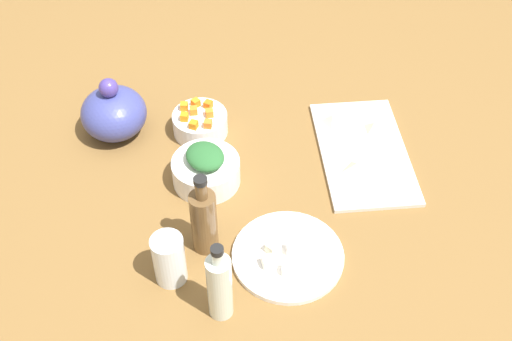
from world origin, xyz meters
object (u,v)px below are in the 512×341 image
Objects in this scene: cutting_board at (363,152)px; drinking_glass_0 at (169,259)px; bowl_carrots at (200,123)px; bottle_1 at (204,220)px; bowl_greens at (206,171)px; bottle_0 at (220,286)px; teapot at (114,112)px; plate_tofu at (288,256)px.

drinking_glass_0 reaches higher than cutting_board.
bottle_1 is at bearing 175.68° from bowl_carrots.
drinking_glass_0 is at bearing 158.34° from bowl_greens.
drinking_glass_0 is at bearing 166.11° from bowl_carrots.
bowl_greens is at bearing -1.88° from bottle_0.
teapot is 42.63cm from bottle_1.
bottle_0 is at bearing 123.84° from plate_tofu.
teapot is 1.52× the size of drinking_glass_0.
bottle_1 is (-21.08, 40.18, 7.84)cm from cutting_board.
bowl_greens is at bearing 94.04° from cutting_board.
cutting_board is 46.05cm from bottle_1.
teapot is (17.64, 57.90, 5.72)cm from cutting_board.
cutting_board is 40.16cm from bowl_carrots.
teapot is at bearing 37.25° from plate_tofu.
plate_tofu is at bearing -161.71° from bowl_carrots.
bottle_1 is (-35.21, 2.66, 5.63)cm from bowl_carrots.
bottle_1 reaches higher than cutting_board.
bottle_0 is 13.19cm from drinking_glass_0.
cutting_board is 1.55× the size of plate_tofu.
teapot is at bearing 24.58° from bottle_1.
bowl_greens is 1.15× the size of bowl_carrots.
bottle_0 reaches higher than bowl_carrots.
teapot is at bearing 12.44° from drinking_glass_0.
bottle_1 is (-18.40, 2.25, 5.23)cm from bowl_greens.
bottle_1 is (5.98, 16.27, 7.74)cm from plate_tofu.
bowl_carrots is 20.97cm from teapot.
plate_tofu is 1.30× the size of teapot.
bottle_0 is at bearing -137.02° from drinking_glass_0.
bottle_0 reaches higher than cutting_board.
cutting_board is 2.02× the size of teapot.
drinking_glass_0 is (-45.39, -10.01, -0.39)cm from teapot.
bowl_greens is 16.83cm from bowl_carrots.
plate_tofu is at bearing -142.75° from teapot.
drinking_glass_0 is at bearing -167.56° from teapot.
drinking_glass_0 reaches higher than bowl_greens.
bowl_carrots is at bearing -4.32° from bottle_1.
drinking_glass_0 is (9.47, 8.82, -2.58)cm from bottle_0.
bowl_carrots is 0.75× the size of teapot.
cutting_board is at bearing -62.32° from bottle_1.
bottle_1 reaches higher than plate_tofu.
teapot is at bearing 80.23° from bowl_carrots.
bowl_greens is (24.38, 14.02, 2.51)cm from plate_tofu.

